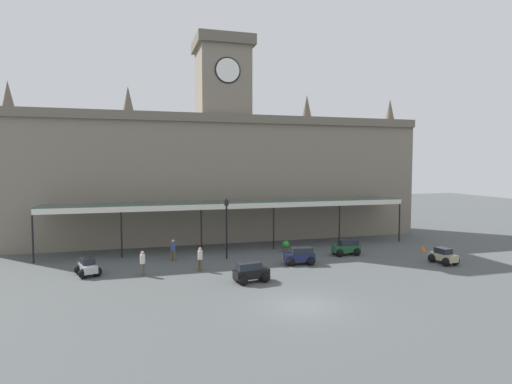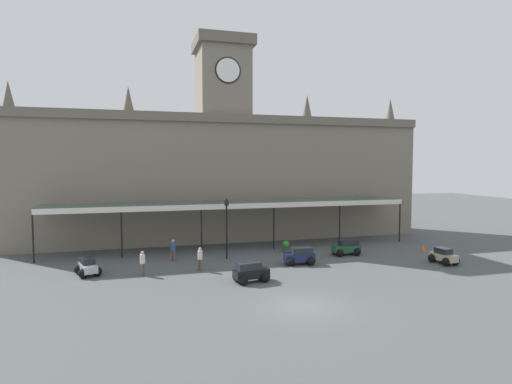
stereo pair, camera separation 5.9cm
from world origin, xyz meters
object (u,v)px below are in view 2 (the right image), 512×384
Objects in this scene: pedestrian_near_entrance at (143,262)px; traffic_cone at (423,248)px; car_black_estate at (251,273)px; victorian_lamppost at (227,221)px; car_navy_estate at (300,257)px; car_beige_sedan at (444,257)px; planter_forecourt_centre at (286,246)px; pedestrian_crossing_forecourt at (173,249)px; pedestrian_beside_cars at (200,258)px; car_silver_sedan at (88,268)px; car_green_estate at (347,248)px.

traffic_cone is (23.33, 1.48, -0.61)m from pedestrian_near_entrance.
car_black_estate is 0.49× the size of victorian_lamppost.
car_beige_sedan is (10.50, -2.77, -0.06)m from car_navy_estate.
traffic_cone is 0.62× the size of planter_forecourt_centre.
pedestrian_beside_cars is (1.58, -3.63, 0.00)m from pedestrian_crossing_forecourt.
car_silver_sedan is at bearing 172.69° from pedestrian_beside_cars.
traffic_cone is at bearing -14.31° from planter_forecourt_centre.
pedestrian_near_entrance reaches higher than planter_forecourt_centre.
pedestrian_beside_cars reaches higher than car_black_estate.
pedestrian_beside_cars is 4.52m from victorian_lamppost.
pedestrian_crossing_forecourt is at bearing 161.58° from car_beige_sedan.
car_green_estate is at bearing 21.50° from car_navy_estate.
car_navy_estate is at bearing -22.48° from pedestrian_crossing_forecourt.
planter_forecourt_centre is (-11.47, 2.93, 0.19)m from traffic_cone.
planter_forecourt_centre reaches higher than traffic_cone.
car_beige_sedan is 0.96× the size of car_silver_sedan.
car_silver_sedan is 0.98× the size of car_green_estate.
pedestrian_near_entrance reaches higher than traffic_cone.
car_beige_sedan is at bearing -39.90° from car_green_estate.
car_green_estate is 16.40m from pedestrian_near_entrance.
car_silver_sedan is 1.33× the size of pedestrian_crossing_forecourt.
traffic_cone is at bearing -6.28° from pedestrian_crossing_forecourt.
pedestrian_crossing_forecourt is at bearing 113.48° from pedestrian_beside_cars.
car_navy_estate is 4.38m from planter_forecourt_centre.
planter_forecourt_centre is at bearing 3.69° from pedestrian_crossing_forecourt.
traffic_cone is 11.84m from planter_forecourt_centre.
car_navy_estate is 12.03m from traffic_cone.
planter_forecourt_centre is (5.39, 1.15, -2.51)m from victorian_lamppost.
car_beige_sedan is 1.28× the size of pedestrian_crossing_forecourt.
car_beige_sedan is 1.28× the size of pedestrian_near_entrance.
pedestrian_beside_cars is at bearing 179.09° from car_navy_estate.
pedestrian_near_entrance is 12.66m from planter_forecourt_centre.
pedestrian_crossing_forecourt is at bearing 58.38° from pedestrian_near_entrance.
car_beige_sedan and car_silver_sedan have the same top height.
planter_forecourt_centre is at bearing 12.00° from car_silver_sedan.
pedestrian_beside_cars reaches higher than car_beige_sedan.
car_beige_sedan is 2.22× the size of planter_forecourt_centre.
traffic_cone is at bearing 3.87° from pedestrian_beside_cars.
pedestrian_crossing_forecourt is 1.00× the size of pedestrian_beside_cars.
car_navy_estate is 1.10× the size of car_beige_sedan.
car_beige_sedan is at bearing -8.59° from car_silver_sedan.
car_black_estate is 1.42× the size of pedestrian_near_entrance.
car_black_estate is 1.42× the size of pedestrian_crossing_forecourt.
car_green_estate is 2.37× the size of planter_forecourt_centre.
car_green_estate is at bearing 29.40° from car_black_estate.
car_black_estate reaches higher than car_silver_sedan.
pedestrian_beside_cars is (3.91, 0.17, 0.00)m from pedestrian_near_entrance.
victorian_lamppost reaches higher than car_green_estate.
pedestrian_beside_cars is at bearing -151.91° from planter_forecourt_centre.
victorian_lamppost is (10.03, 2.13, 2.50)m from car_silver_sedan.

